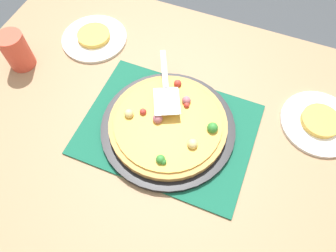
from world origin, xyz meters
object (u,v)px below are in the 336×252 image
object	(u,v)px
plate_far_right	(319,123)
cup_far	(16,51)
served_slice_left	(94,35)
plate_near_left	(95,38)
pizza_pan	(168,127)
pizza_server	(166,87)
pizza	(168,124)
served_slice_right	(321,121)

from	to	relation	value
plate_far_right	cup_far	xyz separation A→B (m)	(0.93, 0.13, 0.06)
served_slice_left	plate_near_left	bearing A→B (deg)	90.00
pizza_pan	plate_near_left	bearing A→B (deg)	-32.69
plate_near_left	pizza_server	world-z (taller)	pizza_server
pizza_pan	pizza	distance (m)	0.02
pizza_pan	served_slice_left	bearing A→B (deg)	-32.69
served_slice_right	pizza_server	size ratio (longest dim) A/B	0.49
pizza_pan	plate_far_right	xyz separation A→B (m)	(-0.40, -0.18, -0.01)
pizza_pan	pizza	bearing A→B (deg)	-178.74
pizza_pan	served_slice_left	size ratio (longest dim) A/B	3.45
pizza_pan	pizza	xyz separation A→B (m)	(-0.00, -0.00, 0.02)
cup_far	served_slice_right	bearing A→B (deg)	-172.15
served_slice_left	pizza_server	size ratio (longest dim) A/B	0.49
plate_far_right	served_slice_left	world-z (taller)	served_slice_left
plate_far_right	served_slice_right	bearing A→B (deg)	0.00
pizza	plate_far_right	distance (m)	0.44
cup_far	plate_far_right	bearing A→B (deg)	-172.15
pizza_pan	plate_near_left	distance (m)	0.44
pizza_pan	plate_near_left	size ratio (longest dim) A/B	1.73
pizza	pizza_server	xyz separation A→B (m)	(0.04, -0.09, 0.04)
plate_near_left	served_slice_left	world-z (taller)	served_slice_left
plate_near_left	served_slice_left	xyz separation A→B (m)	(0.00, -0.00, 0.01)
served_slice_left	served_slice_right	size ratio (longest dim) A/B	1.00
pizza_server	served_slice_left	bearing A→B (deg)	-24.43
served_slice_right	plate_near_left	bearing A→B (deg)	-4.11
pizza_pan	pizza_server	size ratio (longest dim) A/B	1.68
cup_far	pizza_server	size ratio (longest dim) A/B	0.53
pizza_pan	served_slice_left	distance (m)	0.44
served_slice_right	served_slice_left	bearing A→B (deg)	-4.11
served_slice_left	served_slice_right	distance (m)	0.77
served_slice_left	pizza_server	xyz separation A→B (m)	(-0.32, 0.15, 0.05)
plate_far_right	cup_far	bearing A→B (deg)	7.85
pizza_pan	pizza_server	xyz separation A→B (m)	(0.04, -0.09, 0.06)
plate_near_left	cup_far	size ratio (longest dim) A/B	1.83
pizza_pan	served_slice_right	world-z (taller)	served_slice_right
pizza	cup_far	size ratio (longest dim) A/B	2.75
plate_near_left	served_slice_left	distance (m)	0.01
plate_far_right	cup_far	size ratio (longest dim) A/B	1.83
pizza	plate_near_left	distance (m)	0.44
pizza_pan	cup_far	size ratio (longest dim) A/B	3.17
cup_far	pizza_server	bearing A→B (deg)	-175.82
served_slice_left	pizza_server	bearing A→B (deg)	155.57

